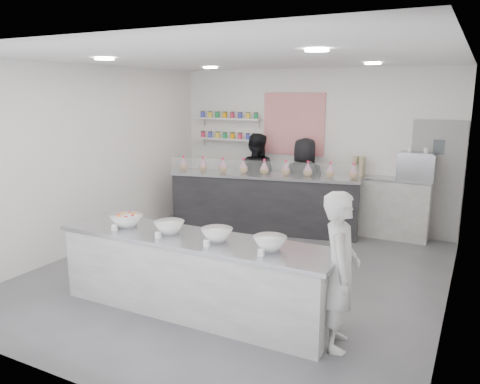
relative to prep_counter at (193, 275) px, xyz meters
The scene contains 26 objects.
floor 1.40m from the prep_counter, 93.49° to the left, with size 6.00×6.00×0.00m, color #515156.
ceiling 2.86m from the prep_counter, 93.49° to the left, with size 6.00×6.00×0.00m, color white.
back_wall 4.44m from the prep_counter, 91.06° to the left, with size 5.50×5.50×0.00m, color white.
left_wall 3.29m from the prep_counter, 155.11° to the left, with size 6.00×6.00×0.00m, color white.
right_wall 3.15m from the prep_counter, 26.19° to the left, with size 6.00×6.00×0.00m, color white.
back_door 4.86m from the prep_counter, 62.60° to the left, with size 0.88×0.04×2.10m, color gray.
pattern_panel 4.56m from the prep_counter, 95.73° to the left, with size 1.25×0.03×1.20m, color red.
jar_shelf_lower 4.73m from the prep_counter, 113.48° to the left, with size 1.45×0.22×0.04m, color silver.
jar_shelf_upper 4.85m from the prep_counter, 113.48° to the left, with size 1.45×0.22×0.04m, color silver.
preserve_jars 4.79m from the prep_counter, 113.58° to the left, with size 1.45×0.10×0.56m, color #CF2F50, non-canonical shape.
downlight_0 2.93m from the prep_counter, 168.05° to the left, with size 0.24×0.24×0.02m, color white.
downlight_1 2.86m from the prep_counter, 13.35° to the left, with size 0.24×0.24×0.02m, color white.
downlight_2 4.12m from the prep_counter, 116.93° to the left, with size 0.24×0.24×0.02m, color white.
downlight_3 4.07m from the prep_counter, 65.63° to the left, with size 0.24×0.24×0.02m, color white.
prep_counter is the anchor object (origin of this frame).
back_bar 3.46m from the prep_counter, 100.73° to the left, with size 3.49×0.64×1.08m, color black.
sneeze_guard 3.24m from the prep_counter, 100.66° to the left, with size 3.44×0.01×0.29m, color white.
espresso_ledge 4.35m from the prep_counter, 70.25° to the left, with size 1.45×0.46×1.08m, color #999995.
espresso_machine 4.59m from the prep_counter, 65.01° to the left, with size 0.61×0.42×0.46m, color #93969E.
cup_stacks 4.27m from the prep_counter, 77.33° to the left, with size 0.24×0.24×0.35m, color tan, non-canonical shape.
prep_bowls 0.54m from the prep_counter, ahead, with size 2.31×0.46×0.14m, color white, non-canonical shape.
label_cards 0.71m from the prep_counter, 90.33° to the right, with size 2.01×0.04×0.07m, color white, non-canonical shape.
cookie_bags 3.54m from the prep_counter, 100.73° to the left, with size 3.36×0.16×0.28m, color #C378A7, non-canonical shape.
woman_prep 1.77m from the prep_counter, ahead, with size 0.60×0.39×1.64m, color silver.
staff_left 4.08m from the prep_counter, 105.31° to the left, with size 0.86×0.67×1.78m, color black.
staff_right 3.93m from the prep_counter, 90.79° to the left, with size 0.85×0.55×1.74m, color black.
Camera 1 is at (2.96, -5.65, 2.59)m, focal length 35.00 mm.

